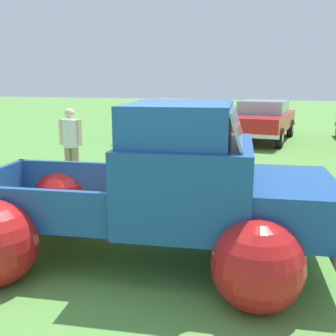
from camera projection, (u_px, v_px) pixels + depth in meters
ground_plane at (137, 255)px, 5.10m from camera, size 80.00×80.00×0.00m
vintage_pickup_truck at (167, 199)px, 4.87m from camera, size 4.77×3.10×1.96m
show_car_0 at (166, 117)px, 15.32m from camera, size 2.31×4.43×1.43m
show_car_1 at (262, 119)px, 14.50m from camera, size 2.42×4.71×1.43m
spectator_0 at (71, 141)px, 8.51m from camera, size 0.53×0.35×1.59m
spectator_1 at (186, 122)px, 12.40m from camera, size 0.44×0.53×1.59m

